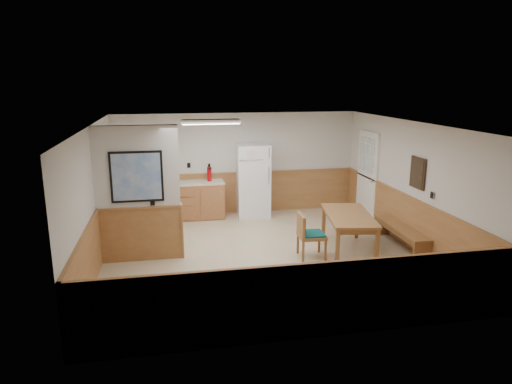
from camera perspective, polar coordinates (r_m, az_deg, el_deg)
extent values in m
plane|color=tan|center=(8.86, 0.72, -7.82)|extent=(6.00, 6.00, 0.00)
cube|color=white|center=(8.28, 0.77, 8.50)|extent=(6.00, 6.00, 0.02)
cube|color=silver|center=(11.37, -2.34, 3.57)|extent=(6.00, 0.02, 2.50)
cube|color=silver|center=(9.54, 18.67, 0.87)|extent=(0.02, 6.00, 2.50)
cube|color=silver|center=(8.42, -19.68, -0.87)|extent=(0.02, 6.00, 2.50)
cube|color=#AB7844|center=(11.51, -2.29, -0.12)|extent=(6.00, 0.04, 1.00)
cube|color=#AB7844|center=(9.72, 18.23, -3.45)|extent=(0.04, 6.00, 1.00)
cube|color=#AB7844|center=(8.62, -19.15, -5.69)|extent=(0.04, 6.00, 1.00)
cube|color=silver|center=(8.42, -14.71, 2.99)|extent=(1.50, 0.15, 1.50)
cube|color=#AB7844|center=(8.73, -14.22, -5.09)|extent=(1.50, 0.17, 1.00)
cube|color=black|center=(8.36, -14.69, 1.86)|extent=(0.92, 0.03, 0.92)
cube|color=silver|center=(8.34, -14.70, 1.84)|extent=(0.84, 0.01, 0.84)
cube|color=#B2693F|center=(11.13, -7.66, -1.09)|extent=(1.40, 0.60, 0.86)
cube|color=#B2693F|center=(11.15, -15.22, -1.44)|extent=(0.06, 0.60, 0.86)
cube|color=#B2693F|center=(11.11, -11.41, -1.27)|extent=(0.06, 0.60, 0.86)
cube|color=beige|center=(11.01, -9.81, 1.07)|extent=(2.20, 0.60, 0.04)
cube|color=beige|center=(11.29, -9.86, 1.75)|extent=(2.20, 0.02, 0.10)
cube|color=white|center=(11.23, 13.72, 1.88)|extent=(0.05, 1.02, 2.15)
cube|color=white|center=(11.22, 13.68, 1.88)|extent=(0.04, 0.90, 2.05)
cube|color=silver|center=(11.12, 13.71, 4.52)|extent=(0.02, 0.76, 0.80)
cube|color=white|center=(11.19, -13.07, 4.61)|extent=(0.80, 0.03, 1.00)
cube|color=white|center=(11.17, -13.07, 4.60)|extent=(0.70, 0.01, 0.90)
cube|color=#362315|center=(9.22, 19.56, 2.27)|extent=(0.03, 0.50, 0.60)
cube|color=black|center=(9.21, 19.45, 2.27)|extent=(0.01, 0.42, 0.52)
cube|color=white|center=(9.44, -5.68, 8.78)|extent=(1.20, 0.30, 0.08)
cube|color=white|center=(9.45, -5.67, 8.51)|extent=(1.15, 0.25, 0.01)
cube|color=white|center=(11.14, -0.36, 1.46)|extent=(0.82, 0.74, 1.77)
cube|color=silver|center=(10.72, 1.64, 4.92)|extent=(0.03, 0.02, 0.23)
cube|color=silver|center=(10.82, 1.62, 2.04)|extent=(0.03, 0.02, 0.42)
cube|color=#915C35|center=(8.99, 11.54, -2.90)|extent=(1.10, 1.77, 0.05)
cube|color=#915C35|center=(9.01, 11.52, -3.36)|extent=(0.99, 1.66, 0.10)
cube|color=#915C35|center=(8.32, 10.15, -6.93)|extent=(0.08, 0.08, 0.70)
cube|color=#915C35|center=(9.75, 8.45, -3.75)|extent=(0.08, 0.08, 0.70)
cube|color=#915C35|center=(8.49, 14.88, -6.77)|extent=(0.08, 0.08, 0.70)
cube|color=#915C35|center=(9.89, 12.51, -3.68)|extent=(0.08, 0.08, 0.70)
cube|color=#915C35|center=(9.52, 17.73, -4.24)|extent=(0.41, 1.75, 0.05)
cube|color=#915C35|center=(8.92, 20.15, -7.18)|extent=(0.36, 0.07, 0.40)
cube|color=#915C35|center=(10.28, 15.46, -4.08)|extent=(0.36, 0.07, 0.40)
cube|color=#915C35|center=(8.67, 6.98, -5.46)|extent=(0.51, 0.51, 0.06)
cube|color=#0E4A47|center=(8.66, 6.99, -5.18)|extent=(0.47, 0.47, 0.03)
cube|color=#915C35|center=(8.55, 5.65, -4.09)|extent=(0.07, 0.49, 0.40)
cube|color=#0E4A47|center=(8.50, 4.25, -4.16)|extent=(0.04, 0.42, 0.34)
cube|color=#915C35|center=(8.50, 5.91, -7.44)|extent=(0.04, 0.04, 0.39)
cube|color=#915C35|center=(8.89, 5.25, -6.47)|extent=(0.04, 0.04, 0.39)
cube|color=#915C35|center=(8.61, 8.68, -7.25)|extent=(0.04, 0.04, 0.39)
cube|color=#915C35|center=(8.99, 7.90, -6.30)|extent=(0.04, 0.04, 0.39)
cylinder|color=#A9090C|center=(11.03, -5.85, 2.26)|extent=(0.13, 0.13, 0.35)
cylinder|color=black|center=(10.99, -5.88, 3.34)|extent=(0.06, 0.06, 0.08)
cylinder|color=green|center=(10.97, -14.07, 1.51)|extent=(0.08, 0.08, 0.22)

